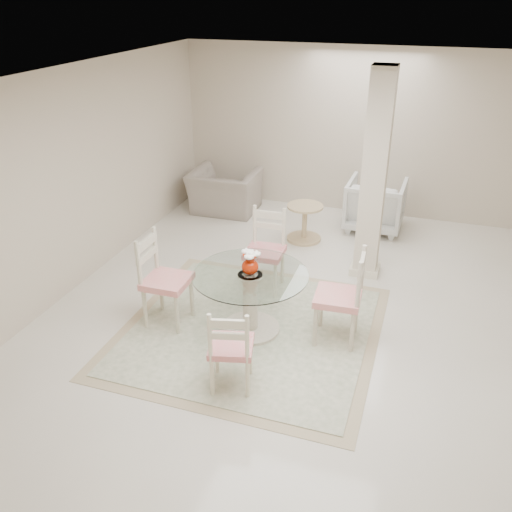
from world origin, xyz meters
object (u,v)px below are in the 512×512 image
(dining_chair_west, at_px, (160,273))
(side_table, at_px, (304,224))
(dining_table, at_px, (250,302))
(red_vase, at_px, (250,263))
(armchair_white, at_px, (375,205))
(dining_chair_east, at_px, (346,291))
(dining_chair_south, at_px, (230,344))
(recliner_taupe, at_px, (225,191))
(column, at_px, (374,177))
(dining_chair_north, at_px, (266,244))

(dining_chair_west, bearing_deg, side_table, -20.90)
(dining_table, distance_m, red_vase, 0.50)
(armchair_white, relative_size, side_table, 1.58)
(dining_chair_east, relative_size, armchair_white, 1.34)
(red_vase, bearing_deg, dining_chair_east, 7.77)
(dining_table, height_order, dining_chair_east, dining_chair_east)
(dining_chair_south, height_order, recliner_taupe, dining_chair_south)
(armchair_white, distance_m, side_table, 1.23)
(column, relative_size, dining_chair_east, 2.25)
(column, bearing_deg, dining_chair_east, -90.27)
(column, height_order, dining_chair_west, column)
(dining_chair_east, xyz_separation_m, dining_chair_west, (-2.04, -0.27, 0.00))
(dining_chair_north, height_order, recliner_taupe, dining_chair_north)
(armchair_white, bearing_deg, recliner_taupe, 3.15)
(dining_table, relative_size, dining_chair_west, 1.05)
(armchair_white, bearing_deg, dining_chair_east, 93.09)
(red_vase, distance_m, dining_chair_east, 1.05)
(dining_table, bearing_deg, dining_chair_east, 7.75)
(dining_chair_west, height_order, armchair_white, dining_chair_west)
(dining_table, distance_m, side_table, 2.57)
(column, bearing_deg, dining_chair_south, -107.23)
(dining_chair_west, bearing_deg, dining_chair_south, -127.17)
(dining_chair_east, bearing_deg, side_table, -160.14)
(dining_table, relative_size, red_vase, 4.52)
(red_vase, xyz_separation_m, armchair_white, (0.93, 3.34, -0.46))
(column, xyz_separation_m, dining_table, (-1.03, -1.82, -0.98))
(column, relative_size, recliner_taupe, 2.45)
(dining_chair_north, xyz_separation_m, side_table, (0.12, 1.55, -0.35))
(dining_table, relative_size, dining_chair_east, 1.05)
(dining_table, height_order, armchair_white, armchair_white)
(dining_chair_east, distance_m, dining_chair_south, 1.44)
(column, height_order, armchair_white, column)
(recliner_taupe, bearing_deg, dining_chair_north, 121.63)
(column, height_order, recliner_taupe, column)
(column, bearing_deg, armchair_white, 93.47)
(side_table, bearing_deg, dining_chair_east, -66.96)
(dining_chair_west, bearing_deg, dining_chair_north, -37.98)
(red_vase, distance_m, side_table, 2.64)
(column, distance_m, red_vase, 2.14)
(red_vase, distance_m, dining_chair_south, 1.07)
(column, height_order, dining_chair_south, column)
(side_table, bearing_deg, armchair_white, 39.29)
(red_vase, xyz_separation_m, side_table, (-0.02, 2.57, -0.61))
(dining_chair_north, relative_size, dining_chair_west, 0.96)
(dining_chair_east, height_order, recliner_taupe, dining_chair_east)
(dining_chair_west, distance_m, side_table, 2.91)
(dining_table, bearing_deg, armchair_white, 74.40)
(dining_table, relative_size, dining_chair_south, 1.23)
(dining_chair_east, relative_size, recliner_taupe, 1.09)
(dining_chair_east, bearing_deg, dining_chair_north, -130.38)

